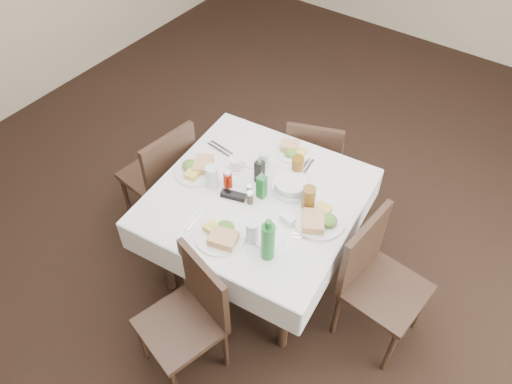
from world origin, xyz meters
TOP-DOWN VIEW (x-y plane):
  - ground_plane at (0.00, 0.00)m, footprint 7.00×7.00m
  - room_shell at (0.00, 0.00)m, footprint 6.04×7.04m
  - dining_table at (-0.03, -0.24)m, footprint 1.33×1.33m
  - chair_north at (-0.06, 0.54)m, footprint 0.52×0.52m
  - chair_south at (0.04, -0.98)m, footprint 0.51×0.51m
  - chair_east at (0.78, -0.18)m, footprint 0.48×0.48m
  - chair_west at (-0.82, -0.26)m, footprint 0.49×0.49m
  - meal_north at (-0.06, 0.22)m, footprint 0.24×0.24m
  - meal_south at (-0.00, -0.62)m, footprint 0.29×0.29m
  - meal_east at (0.39, -0.21)m, footprint 0.30×0.30m
  - meal_west at (-0.46, -0.28)m, footprint 0.29×0.29m
  - side_plate_a at (-0.23, -0.01)m, footprint 0.14×0.14m
  - side_plate_b at (0.22, -0.47)m, footprint 0.18×0.18m
  - water_n at (-0.14, -0.00)m, footprint 0.06×0.06m
  - water_s at (0.15, -0.53)m, footprint 0.08×0.08m
  - water_e at (0.26, -0.11)m, footprint 0.07×0.07m
  - water_w at (-0.31, -0.33)m, footprint 0.08×0.08m
  - iced_tea_a at (0.08, 0.04)m, footprint 0.08×0.08m
  - iced_tea_b at (0.28, -0.15)m, footprint 0.08×0.08m
  - bread_basket at (0.11, -0.08)m, footprint 0.23×0.23m
  - oil_cruet_dark at (-0.09, -0.13)m, footprint 0.05×0.05m
  - oil_cruet_green at (-0.00, -0.23)m, footprint 0.05×0.05m
  - ketchup_bottle at (-0.22, -0.28)m, footprint 0.06×0.06m
  - salt_shaker at (-0.07, -0.26)m, footprint 0.03×0.03m
  - pepper_shaker at (-0.03, -0.31)m, footprint 0.04×0.04m
  - coffee_mug at (-0.27, -0.13)m, footprint 0.11×0.11m
  - sunglasses at (-0.14, -0.33)m, footprint 0.16×0.09m
  - green_bottle at (0.28, -0.57)m, footprint 0.08×0.08m
  - sugar_caddy at (0.24, -0.31)m, footprint 0.10×0.06m
  - cutlery_n at (0.09, 0.15)m, footprint 0.06×0.17m
  - cutlery_s at (-0.22, -0.62)m, footprint 0.06×0.17m
  - cutlery_e at (0.39, -0.34)m, footprint 0.16×0.10m
  - cutlery_w at (-0.47, -0.04)m, footprint 0.21×0.07m

SIDE VIEW (x-z plane):
  - ground_plane at x=0.00m, z-range 0.00..0.00m
  - chair_north at x=-0.06m, z-range 0.06..0.90m
  - chair_south at x=0.04m, z-range 0.06..0.94m
  - chair_west at x=-0.82m, z-range 0.07..0.98m
  - chair_east at x=0.78m, z-range 0.07..0.99m
  - dining_table at x=-0.03m, z-range 0.29..1.05m
  - cutlery_e at x=0.39m, z-range 0.76..0.77m
  - cutlery_s at x=-0.22m, z-range 0.76..0.77m
  - cutlery_n at x=0.09m, z-range 0.76..0.77m
  - cutlery_w at x=-0.47m, z-range 0.76..0.77m
  - side_plate_a at x=-0.23m, z-range 0.76..0.77m
  - side_plate_b at x=0.22m, z-range 0.76..0.78m
  - sunglasses at x=-0.14m, z-range 0.76..0.80m
  - meal_north at x=-0.06m, z-range 0.76..0.81m
  - sugar_caddy at x=0.24m, z-range 0.76..0.81m
  - meal_south at x=0.00m, z-range 0.76..0.82m
  - meal_west at x=-0.46m, z-range 0.76..0.82m
  - meal_east at x=0.39m, z-range 0.75..0.82m
  - bread_basket at x=0.11m, z-range 0.76..0.84m
  - salt_shaker at x=-0.07m, z-range 0.76..0.84m
  - coffee_mug at x=-0.27m, z-range 0.76..0.84m
  - pepper_shaker at x=-0.03m, z-range 0.76..0.85m
  - ketchup_bottle at x=-0.22m, z-range 0.76..0.88m
  - water_n at x=-0.14m, z-range 0.76..0.88m
  - water_e at x=0.26m, z-range 0.76..0.90m
  - water_s at x=0.15m, z-range 0.76..0.91m
  - water_w at x=-0.31m, z-range 0.76..0.91m
  - iced_tea_a at x=0.08m, z-range 0.76..0.92m
  - iced_tea_b at x=0.28m, z-range 0.76..0.93m
  - oil_cruet_dark at x=-0.09m, z-range 0.75..0.96m
  - oil_cruet_green at x=0.00m, z-range 0.75..0.96m
  - green_bottle at x=0.28m, z-range 0.75..1.04m
  - room_shell at x=0.00m, z-range 0.31..3.11m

